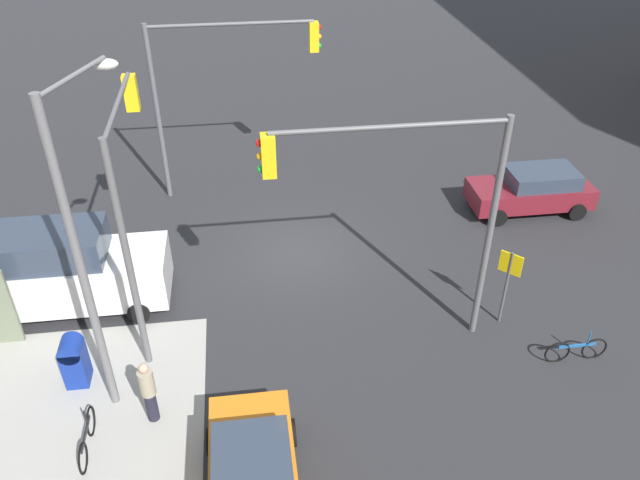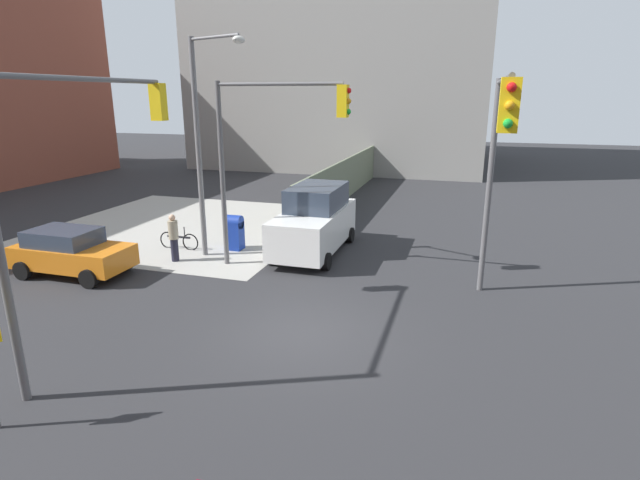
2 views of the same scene
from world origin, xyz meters
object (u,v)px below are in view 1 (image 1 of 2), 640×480
at_px(van_white_delivery, 68,270).
at_px(bicycle_at_crosswalk, 576,350).
at_px(coupe_orange, 253,478).
at_px(traffic_signal_ne_corner, 128,178).
at_px(street_lamp_corner, 84,236).
at_px(sedan_maroon, 532,190).
at_px(mailbox_blue, 74,359).
at_px(traffic_signal_se_corner, 220,75).
at_px(bicycle_leaning_on_fence, 87,439).
at_px(traffic_signal_nw_corner, 407,193).
at_px(pedestrian_crossing, 148,391).

bearing_deg(van_white_delivery, bicycle_at_crosswalk, 162.88).
xyz_separation_m(coupe_orange, bicycle_at_crosswalk, (-8.68, -3.08, -0.50)).
height_order(traffic_signal_ne_corner, van_white_delivery, traffic_signal_ne_corner).
distance_m(street_lamp_corner, sedan_maroon, 16.04).
relative_size(van_white_delivery, bicycle_at_crosswalk, 3.09).
relative_size(traffic_signal_ne_corner, mailbox_blue, 4.55).
relative_size(traffic_signal_se_corner, van_white_delivery, 1.20).
height_order(traffic_signal_ne_corner, coupe_orange, traffic_signal_ne_corner).
relative_size(van_white_delivery, bicycle_leaning_on_fence, 3.09).
bearing_deg(bicycle_at_crosswalk, mailbox_blue, -4.40).
bearing_deg(street_lamp_corner, coupe_orange, 131.32).
relative_size(traffic_signal_ne_corner, coupe_orange, 1.63).
bearing_deg(traffic_signal_se_corner, traffic_signal_ne_corner, 72.26).
xyz_separation_m(traffic_signal_nw_corner, traffic_signal_ne_corner, (6.74, -1.78, -0.07)).
bearing_deg(bicycle_leaning_on_fence, traffic_signal_nw_corner, -161.01).
relative_size(street_lamp_corner, van_white_delivery, 1.48).
bearing_deg(bicycle_at_crosswalk, sedan_maroon, -104.72).
bearing_deg(traffic_signal_se_corner, coupe_orange, 91.31).
distance_m(traffic_signal_nw_corner, bicycle_at_crosswalk, 6.45).
relative_size(traffic_signal_nw_corner, van_white_delivery, 1.20).
height_order(van_white_delivery, pedestrian_crossing, van_white_delivery).
bearing_deg(bicycle_leaning_on_fence, pedestrian_crossing, -153.54).
height_order(traffic_signal_se_corner, bicycle_leaning_on_fence, traffic_signal_se_corner).
relative_size(sedan_maroon, bicycle_at_crosswalk, 2.51).
relative_size(bicycle_leaning_on_fence, bicycle_at_crosswalk, 1.00).
height_order(traffic_signal_se_corner, coupe_orange, traffic_signal_se_corner).
height_order(traffic_signal_se_corner, van_white_delivery, traffic_signal_se_corner).
xyz_separation_m(traffic_signal_nw_corner, traffic_signal_se_corner, (4.43, -9.00, 0.01)).
height_order(traffic_signal_ne_corner, bicycle_leaning_on_fence, traffic_signal_ne_corner).
bearing_deg(traffic_signal_se_corner, pedestrian_crossing, 79.64).
height_order(mailbox_blue, sedan_maroon, sedan_maroon).
height_order(sedan_maroon, bicycle_at_crosswalk, sedan_maroon).
distance_m(street_lamp_corner, pedestrian_crossing, 3.99).
distance_m(mailbox_blue, bicycle_at_crosswalk, 13.05).
xyz_separation_m(traffic_signal_ne_corner, sedan_maroon, (-13.30, -4.33, -3.74)).
height_order(sedan_maroon, van_white_delivery, van_white_delivery).
bearing_deg(traffic_signal_se_corner, traffic_signal_nw_corner, 116.19).
distance_m(bicycle_leaning_on_fence, bicycle_at_crosswalk, 12.46).
distance_m(traffic_signal_nw_corner, traffic_signal_ne_corner, 6.97).
height_order(traffic_signal_se_corner, bicycle_at_crosswalk, traffic_signal_se_corner).
relative_size(street_lamp_corner, bicycle_leaning_on_fence, 4.57).
height_order(traffic_signal_nw_corner, mailbox_blue, traffic_signal_nw_corner).
bearing_deg(street_lamp_corner, sedan_maroon, -153.01).
xyz_separation_m(traffic_signal_nw_corner, street_lamp_corner, (7.31, 0.96, 0.05)).
bearing_deg(mailbox_blue, sedan_maroon, -156.22).
bearing_deg(street_lamp_corner, traffic_signal_nw_corner, -172.55).
bearing_deg(bicycle_at_crosswalk, coupe_orange, 19.55).
bearing_deg(bicycle_at_crosswalk, traffic_signal_nw_corner, -18.19).
relative_size(pedestrian_crossing, bicycle_leaning_on_fence, 1.03).
relative_size(coupe_orange, van_white_delivery, 0.74).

